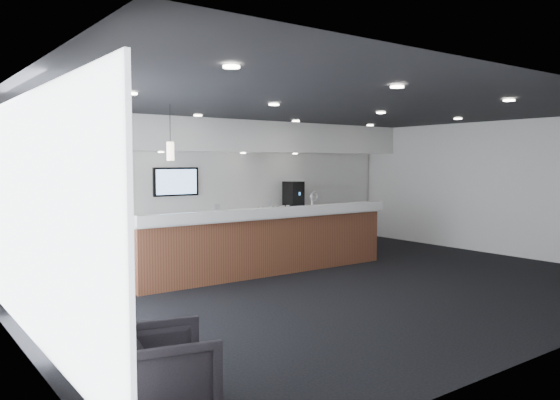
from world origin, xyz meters
TOP-DOWN VIEW (x-y plane):
  - ground at (0.00, 0.00)m, footprint 10.00×10.00m
  - ceiling at (0.00, 0.00)m, footprint 10.00×8.00m
  - back_wall at (0.00, 4.00)m, footprint 10.00×0.02m
  - left_wall at (-5.00, 0.00)m, footprint 0.02×8.00m
  - right_wall at (5.00, 0.00)m, footprint 0.02×8.00m
  - soffit_bulkhead at (0.00, 3.55)m, footprint 10.00×0.90m
  - alcove_panel at (0.00, 3.97)m, footprint 9.80×0.06m
  - window_blinds_wall at (-4.96, 0.00)m, footprint 0.04×7.36m
  - back_credenza at (-0.00, 3.64)m, footprint 5.06×0.66m
  - wall_tv at (-1.00, 3.91)m, footprint 1.05×0.08m
  - pendant_left at (-2.40, 0.80)m, footprint 0.12×0.12m
  - pendant_right at (-3.10, 0.80)m, footprint 0.12×0.12m
  - ceiling_can_lights at (0.00, 0.00)m, footprint 7.00×5.00m
  - service_counter at (-0.42, 1.38)m, footprint 5.32×0.92m
  - coffee_machine at (2.00, 3.61)m, footprint 0.38×0.50m
  - info_sign_left at (-0.17, 3.57)m, footprint 0.15×0.06m
  - info_sign_right at (1.23, 3.53)m, footprint 0.17×0.07m
  - armchair at (-4.40, -2.90)m, footprint 0.96×0.94m
  - lounge_guest at (-4.60, -2.10)m, footprint 0.60×0.74m
  - cup_0 at (1.90, 3.53)m, footprint 0.09×0.09m
  - cup_1 at (1.76, 3.53)m, footprint 0.13×0.13m
  - cup_2 at (1.62, 3.53)m, footprint 0.11×0.11m
  - cup_3 at (1.48, 3.53)m, footprint 0.12×0.12m
  - cup_4 at (1.34, 3.53)m, footprint 0.12×0.12m
  - cup_5 at (1.20, 3.53)m, footprint 0.10×0.10m
  - cup_6 at (1.06, 3.53)m, footprint 0.13×0.13m
  - cup_7 at (0.92, 3.53)m, footprint 0.11×0.11m

SIDE VIEW (x-z plane):
  - ground at x=0.00m, z-range 0.00..0.00m
  - armchair at x=-4.40m, z-range 0.00..0.73m
  - back_credenza at x=0.00m, z-range 0.00..0.95m
  - service_counter at x=-0.42m, z-range -0.17..1.32m
  - lounge_guest at x=-4.60m, z-range 0.00..1.74m
  - cup_0 at x=1.90m, z-range 0.95..1.03m
  - cup_1 at x=1.76m, z-range 0.95..1.03m
  - cup_2 at x=1.62m, z-range 0.95..1.03m
  - cup_3 at x=1.48m, z-range 0.95..1.03m
  - cup_4 at x=1.34m, z-range 0.95..1.03m
  - cup_5 at x=1.20m, z-range 0.95..1.03m
  - cup_6 at x=1.06m, z-range 0.95..1.03m
  - cup_7 at x=0.92m, z-range 0.95..1.03m
  - info_sign_left at x=-0.17m, z-range 0.95..1.15m
  - info_sign_right at x=1.23m, z-range 0.95..1.18m
  - coffee_machine at x=2.00m, z-range 0.95..1.60m
  - back_wall at x=0.00m, z-range 0.00..3.00m
  - left_wall at x=-5.00m, z-range 0.00..3.00m
  - right_wall at x=5.00m, z-range 0.00..3.00m
  - window_blinds_wall at x=-4.96m, z-range 0.23..2.77m
  - alcove_panel at x=0.00m, z-range 0.90..2.30m
  - wall_tv at x=-1.00m, z-range 1.34..1.96m
  - pendant_left at x=-2.40m, z-range 2.10..2.40m
  - pendant_right at x=-3.10m, z-range 2.10..2.40m
  - soffit_bulkhead at x=0.00m, z-range 2.30..3.00m
  - ceiling_can_lights at x=0.00m, z-range 2.96..2.98m
  - ceiling at x=0.00m, z-range 2.99..3.01m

